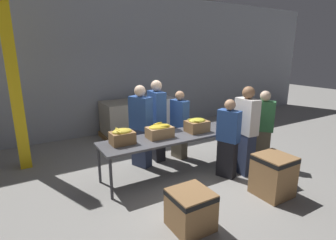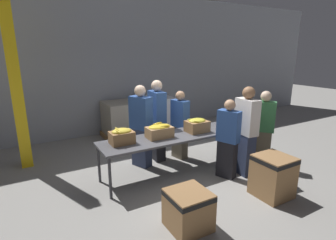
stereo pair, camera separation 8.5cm
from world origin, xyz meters
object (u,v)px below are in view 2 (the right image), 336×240
at_px(volunteer_3, 180,125).
at_px(pallet_stack_0, 123,120).
at_px(support_pillar, 14,72).
at_px(pallet_stack_1, 154,116).
at_px(volunteer_2, 141,127).
at_px(banana_box_2, 197,125).
at_px(banana_box_0, 122,136).
at_px(volunteer_1, 263,129).
at_px(banana_box_3, 231,121).
at_px(volunteer_4, 157,121).
at_px(volunteer_5, 228,140).
at_px(donation_bin_1, 273,175).
at_px(donation_bin_0, 188,208).
at_px(banana_box_1, 159,131).
at_px(sorting_table, 181,136).
at_px(volunteer_0, 246,132).

distance_m(volunteer_3, pallet_stack_0, 2.12).
bearing_deg(support_pillar, pallet_stack_0, 17.90).
bearing_deg(pallet_stack_1, volunteer_2, -123.76).
bearing_deg(banana_box_2, banana_box_0, 176.87).
distance_m(banana_box_2, volunteer_1, 1.41).
bearing_deg(banana_box_0, volunteer_3, 18.82).
xyz_separation_m(banana_box_2, banana_box_3, (0.86, -0.07, -0.02)).
bearing_deg(volunteer_4, volunteer_2, -69.34).
xyz_separation_m(banana_box_0, pallet_stack_0, (0.95, 2.55, -0.42)).
height_order(banana_box_3, volunteer_5, volunteer_5).
xyz_separation_m(banana_box_0, donation_bin_1, (2.04, -1.65, -0.54)).
distance_m(banana_box_2, donation_bin_0, 2.10).
distance_m(banana_box_1, volunteer_4, 0.80).
relative_size(donation_bin_0, pallet_stack_1, 0.50).
height_order(sorting_table, pallet_stack_0, pallet_stack_0).
xyz_separation_m(volunteer_2, volunteer_5, (1.21, -1.30, -0.10)).
bearing_deg(sorting_table, volunteer_2, 133.40).
relative_size(banana_box_0, banana_box_1, 0.85).
distance_m(banana_box_3, volunteer_0, 0.68).
distance_m(volunteer_2, pallet_stack_1, 2.29).
bearing_deg(volunteer_3, volunteer_4, -119.01).
relative_size(donation_bin_0, pallet_stack_0, 0.51).
bearing_deg(banana_box_2, volunteer_4, 123.15).
relative_size(sorting_table, banana_box_2, 7.48).
distance_m(banana_box_1, pallet_stack_1, 2.74).
height_order(sorting_table, volunteer_4, volunteer_4).
height_order(donation_bin_0, donation_bin_1, donation_bin_1).
height_order(volunteer_0, volunteer_2, volunteer_0).
height_order(banana_box_2, support_pillar, support_pillar).
bearing_deg(banana_box_1, volunteer_0, -27.26).
bearing_deg(banana_box_0, donation_bin_0, -78.78).
bearing_deg(donation_bin_0, volunteer_0, 24.23).
bearing_deg(pallet_stack_1, support_pillar, -168.63).
height_order(volunteer_3, donation_bin_0, volunteer_3).
distance_m(banana_box_1, banana_box_3, 1.71).
distance_m(donation_bin_1, pallet_stack_0, 4.34).
bearing_deg(sorting_table, donation_bin_1, -62.52).
distance_m(sorting_table, donation_bin_1, 1.82).
xyz_separation_m(donation_bin_0, pallet_stack_1, (1.55, 4.09, 0.24)).
height_order(volunteer_1, volunteer_2, volunteer_2).
height_order(sorting_table, banana_box_3, banana_box_3).
xyz_separation_m(banana_box_1, volunteer_4, (0.33, 0.73, -0.03)).
bearing_deg(volunteer_1, donation_bin_1, 100.72).
xyz_separation_m(sorting_table, support_pillar, (-2.74, 1.82, 1.26)).
height_order(volunteer_0, volunteer_4, volunteer_4).
distance_m(banana_box_0, pallet_stack_1, 3.10).
bearing_deg(donation_bin_1, volunteer_0, 77.07).
bearing_deg(volunteer_1, volunteer_5, 54.23).
bearing_deg(volunteer_5, pallet_stack_0, -6.07).
distance_m(banana_box_2, volunteer_5, 0.72).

